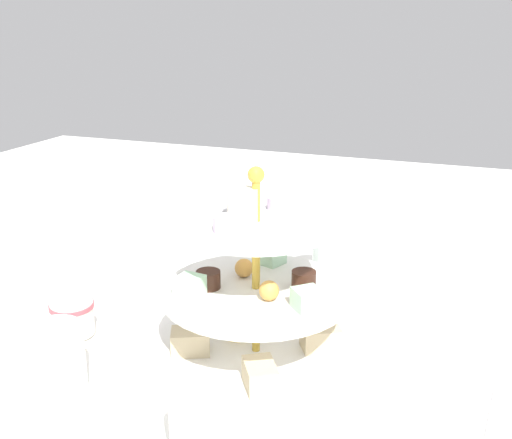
{
  "coord_description": "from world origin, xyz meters",
  "views": [
    {
      "loc": [
        -0.24,
        0.65,
        0.41
      ],
      "look_at": [
        0.0,
        0.0,
        0.18
      ],
      "focal_mm": 43.12,
      "sensor_mm": 36.0,
      "label": 1
    }
  ],
  "objects": [
    {
      "name": "water_glass_mid_back",
      "position": [
        -0.03,
        0.21,
        0.05
      ],
      "size": [
        0.06,
        0.06,
        0.09
      ],
      "primitive_type": "cylinder",
      "color": "silver",
      "rests_on": "ground_plane"
    },
    {
      "name": "water_glass_tall_right",
      "position": [
        -0.04,
        -0.24,
        0.06
      ],
      "size": [
        0.07,
        0.07,
        0.13
      ],
      "primitive_type": "cylinder",
      "color": "silver",
      "rests_on": "ground_plane"
    },
    {
      "name": "butter_knife_left",
      "position": [
        -0.29,
        0.0,
        0.0
      ],
      "size": [
        0.03,
        0.17,
        0.0
      ],
      "primitive_type": "cube",
      "rotation": [
        0.0,
        0.0,
        4.62
      ],
      "color": "silver",
      "rests_on": "ground_plane"
    },
    {
      "name": "ground_plane",
      "position": [
        0.0,
        0.0,
        0.0
      ],
      "size": [
        2.4,
        2.4,
        0.0
      ],
      "primitive_type": "plane",
      "color": "white"
    },
    {
      "name": "butter_knife_right",
      "position": [
        0.23,
        -0.18,
        0.0
      ],
      "size": [
        0.13,
        0.13,
        0.0
      ],
      "primitive_type": "cube",
      "rotation": [
        0.0,
        0.0,
        7.07
      ],
      "color": "silver",
      "rests_on": "ground_plane"
    },
    {
      "name": "teacup_with_saucer",
      "position": [
        0.25,
        0.04,
        0.02
      ],
      "size": [
        0.09,
        0.09,
        0.05
      ],
      "color": "white",
      "rests_on": "ground_plane"
    },
    {
      "name": "water_glass_short_left",
      "position": [
        0.18,
        0.15,
        0.04
      ],
      "size": [
        0.06,
        0.06,
        0.08
      ],
      "primitive_type": "cylinder",
      "color": "silver",
      "rests_on": "ground_plane"
    },
    {
      "name": "tiered_serving_stand",
      "position": [
        0.0,
        -0.0,
        0.07
      ],
      "size": [
        0.28,
        0.28,
        0.25
      ],
      "color": "white",
      "rests_on": "ground_plane"
    }
  ]
}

